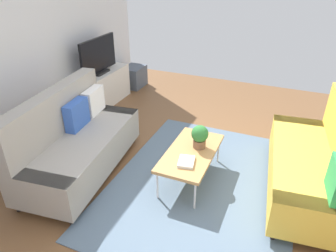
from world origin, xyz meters
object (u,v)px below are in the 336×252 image
(potted_plant, at_px, (200,136))
(tv_console, at_px, (101,89))
(couch_green, at_px, (317,163))
(table_book_0, at_px, (186,162))
(coffee_table, at_px, (191,153))
(vase_0, at_px, (77,79))
(tv, at_px, (98,56))
(bottle_0, at_px, (87,77))
(storage_trunk, at_px, (134,77))
(couch_beige, at_px, (76,141))

(potted_plant, bearing_deg, tv_console, 60.19)
(couch_green, relative_size, table_book_0, 8.23)
(couch_green, relative_size, coffee_table, 1.80)
(couch_green, distance_m, potted_plant, 1.38)
(couch_green, height_order, potted_plant, couch_green)
(tv_console, distance_m, vase_0, 0.70)
(tv, distance_m, bottle_0, 0.48)
(coffee_table, height_order, storage_trunk, storage_trunk)
(coffee_table, bearing_deg, couch_green, -78.32)
(tv_console, xyz_separation_m, tv, (-0.00, -0.02, 0.63))
(couch_green, relative_size, vase_0, 15.00)
(storage_trunk, bearing_deg, tv, 175.84)
(tv, distance_m, table_book_0, 2.95)
(tv_console, distance_m, storage_trunk, 1.11)
(tv_console, distance_m, bottle_0, 0.57)
(bottle_0, bearing_deg, vase_0, 151.50)
(coffee_table, relative_size, tv_console, 0.79)
(couch_green, bearing_deg, tv_console, 66.31)
(coffee_table, height_order, tv, tv)
(couch_beige, bearing_deg, table_book_0, 88.86)
(storage_trunk, height_order, potted_plant, potted_plant)
(couch_green, xyz_separation_m, coffee_table, (-0.29, 1.42, -0.05))
(table_book_0, bearing_deg, bottle_0, 59.97)
(tv, distance_m, potted_plant, 2.74)
(potted_plant, distance_m, vase_0, 2.55)
(tv, xyz_separation_m, storage_trunk, (1.10, -0.08, -0.73))
(potted_plant, xyz_separation_m, vase_0, (0.78, 2.42, 0.12))
(couch_beige, distance_m, coffee_table, 1.48)
(couch_green, relative_size, storage_trunk, 3.80)
(potted_plant, xyz_separation_m, table_book_0, (-0.38, 0.03, -0.15))
(coffee_table, distance_m, storage_trunk, 3.41)
(potted_plant, bearing_deg, vase_0, 72.16)
(coffee_table, relative_size, potted_plant, 3.66)
(couch_beige, relative_size, tv_console, 1.42)
(bottle_0, bearing_deg, storage_trunk, -2.27)
(couch_green, xyz_separation_m, storage_trunk, (2.30, 3.63, -0.22))
(coffee_table, relative_size, vase_0, 8.35)
(tv, distance_m, vase_0, 0.63)
(tv, xyz_separation_m, potted_plant, (-1.36, -2.35, -0.37))
(coffee_table, bearing_deg, table_book_0, -173.10)
(vase_0, bearing_deg, couch_green, -99.27)
(storage_trunk, distance_m, vase_0, 1.76)
(couch_beige, xyz_separation_m, coffee_table, (0.39, -1.42, -0.05))
(storage_trunk, bearing_deg, coffee_table, -139.53)
(couch_beige, relative_size, storage_trunk, 3.81)
(tv_console, bearing_deg, vase_0, 175.07)
(coffee_table, bearing_deg, tv_console, 57.17)
(coffee_table, distance_m, bottle_0, 2.53)
(coffee_table, xyz_separation_m, table_book_0, (-0.25, -0.03, 0.04))
(couch_beige, xyz_separation_m, potted_plant, (0.52, -1.48, 0.14))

